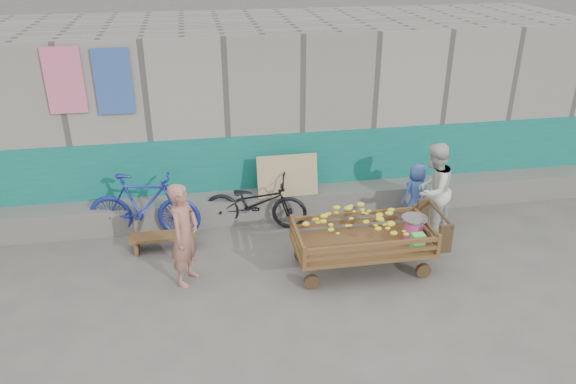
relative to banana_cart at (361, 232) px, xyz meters
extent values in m
plane|color=#55514D|center=(-1.05, -0.52, -0.61)|extent=(80.00, 80.00, 0.00)
cube|color=gray|center=(-1.05, 3.58, 0.89)|extent=(12.00, 3.00, 3.00)
cube|color=#146753|center=(-1.05, 2.07, 0.09)|extent=(12.00, 0.03, 1.40)
cube|color=#63615B|center=(-1.05, 1.83, -0.39)|extent=(12.00, 0.50, 0.45)
cube|color=tan|center=(-0.75, 1.70, 0.19)|extent=(1.00, 0.19, 0.68)
cube|color=pink|center=(-4.05, 2.04, 1.84)|extent=(0.55, 0.03, 1.00)
cube|color=#3558A4|center=(-3.35, 2.04, 1.79)|extent=(0.55, 0.03, 1.00)
cube|color=brown|center=(0.04, 0.00, -0.21)|extent=(1.94, 0.97, 0.05)
cylinder|color=#311F13|center=(-0.77, -0.35, -0.51)|extent=(0.22, 0.06, 0.22)
cube|color=brown|center=(-0.90, -0.45, -0.03)|extent=(0.05, 0.05, 0.30)
cylinder|color=#311F13|center=(-0.77, 0.36, -0.51)|extent=(0.22, 0.06, 0.22)
cube|color=brown|center=(-0.90, 0.46, -0.03)|extent=(0.05, 0.05, 0.30)
cylinder|color=#311F13|center=(0.85, -0.35, -0.51)|extent=(0.22, 0.06, 0.22)
cube|color=brown|center=(0.98, -0.45, -0.03)|extent=(0.05, 0.05, 0.30)
cylinder|color=#311F13|center=(0.85, 0.36, -0.51)|extent=(0.22, 0.06, 0.22)
cube|color=brown|center=(0.98, 0.46, -0.03)|extent=(0.05, 0.05, 0.30)
cube|color=brown|center=(0.04, -0.45, -0.07)|extent=(1.88, 0.04, 0.05)
cube|color=brown|center=(0.04, -0.45, 0.06)|extent=(1.88, 0.04, 0.05)
cube|color=brown|center=(0.04, 0.46, -0.07)|extent=(1.88, 0.04, 0.05)
cube|color=brown|center=(0.04, 0.46, 0.06)|extent=(1.88, 0.04, 0.05)
cube|color=brown|center=(-0.90, 0.00, -0.07)|extent=(0.04, 0.91, 0.05)
cube|color=brown|center=(-0.90, 0.00, 0.06)|extent=(0.04, 0.91, 0.05)
cube|color=brown|center=(0.98, 0.00, -0.07)|extent=(0.04, 0.91, 0.05)
cube|color=brown|center=(0.98, 0.00, 0.06)|extent=(0.04, 0.91, 0.05)
cylinder|color=#311F13|center=(1.17, 0.00, 0.20)|extent=(0.04, 0.86, 0.04)
cube|color=#311F13|center=(1.09, 0.40, 0.01)|extent=(0.19, 0.04, 0.43)
cube|color=#311F13|center=(1.09, -0.40, 0.01)|extent=(0.19, 0.04, 0.43)
ellipsoid|color=yellow|center=(-0.07, 0.00, 0.06)|extent=(1.40, 0.76, 0.48)
cylinder|color=#F151B2|center=(0.79, 0.00, -0.04)|extent=(0.26, 0.26, 0.28)
cylinder|color=silver|center=(0.79, 0.00, 0.11)|extent=(0.03, 0.03, 0.06)
cylinder|color=silver|center=(0.79, 0.00, 0.15)|extent=(0.37, 0.37, 0.02)
cube|color=#53E354|center=(0.74, -0.30, -0.05)|extent=(0.17, 0.13, 0.24)
cube|color=brown|center=(-2.80, 1.05, -0.38)|extent=(1.01, 0.30, 0.04)
cube|color=brown|center=(-3.20, 1.05, -0.51)|extent=(0.06, 0.28, 0.20)
cube|color=brown|center=(-2.39, 1.05, -0.51)|extent=(0.06, 0.28, 0.20)
imported|color=#A16757|center=(-2.44, 0.13, 0.13)|extent=(0.57, 0.65, 1.49)
imported|color=silver|center=(1.41, 0.82, 0.16)|extent=(0.95, 0.94, 1.55)
imported|color=#4162B8|center=(1.36, 1.30, -0.11)|extent=(0.57, 0.46, 1.02)
imported|color=black|center=(-1.31, 1.53, -0.17)|extent=(1.78, 0.99, 0.88)
imported|color=#202DA0|center=(-3.08, 1.53, -0.08)|extent=(1.85, 0.89, 1.07)
camera|label=1|loc=(-2.20, -6.61, 3.93)|focal=35.00mm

